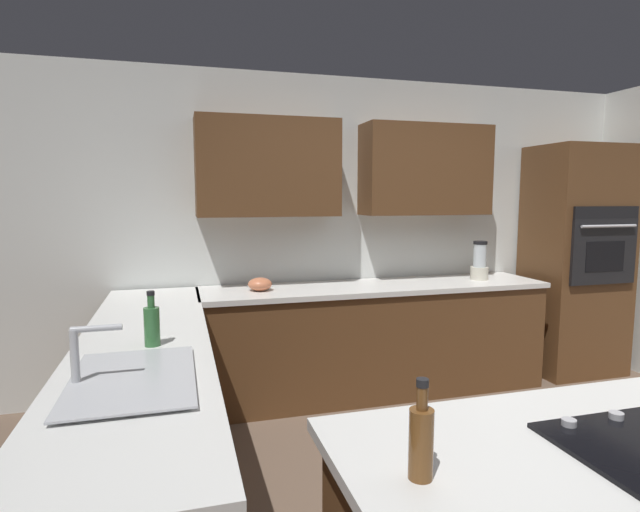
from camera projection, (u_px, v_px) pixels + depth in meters
name	position (u px, v px, depth m)	size (l,w,h in m)	color
wall_back	(366.00, 216.00, 4.33)	(6.00, 0.44, 2.60)	silver
lower_cabinets_back	(376.00, 341.00, 4.14)	(2.80, 0.60, 0.86)	brown
countertop_back	(376.00, 287.00, 4.08)	(2.84, 0.64, 0.04)	silver
lower_cabinets_side	(147.00, 430.00, 2.55)	(0.60, 2.90, 0.86)	brown
countertop_side	(143.00, 344.00, 2.50)	(0.64, 2.94, 0.04)	silver
wall_oven	(576.00, 260.00, 4.59)	(0.80, 0.66, 2.06)	brown
sink_unit	(131.00, 378.00, 1.93)	(0.46, 0.70, 0.23)	#515456
blender	(480.00, 263.00, 4.32)	(0.15, 0.15, 0.33)	beige
mixing_bowl	(260.00, 284.00, 3.81)	(0.18, 0.18, 0.10)	#CC724C
dish_soap_bottle	(152.00, 324.00, 2.40)	(0.07, 0.07, 0.27)	#336B38
oil_bottle	(421.00, 440.00, 1.26)	(0.06, 0.06, 0.26)	brown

